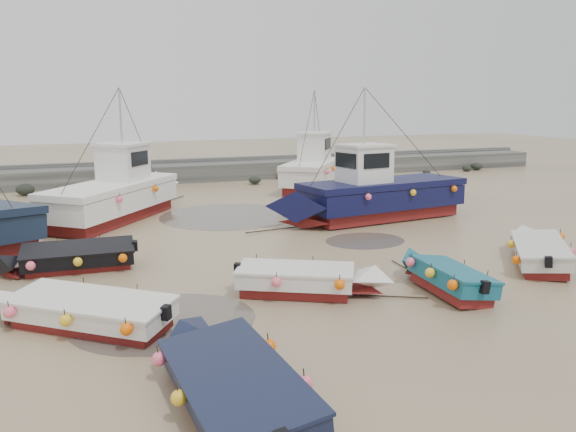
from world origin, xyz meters
name	(u,v)px	position (x,y,z in m)	size (l,w,h in m)	color
ground	(271,271)	(0.00, 0.00, 0.00)	(120.00, 120.00, 0.00)	tan
seawall	(173,173)	(0.05, 21.99, 0.63)	(60.00, 4.92, 1.50)	slate
puddle_a	(165,321)	(-4.01, -3.13, 0.00)	(4.86, 4.86, 0.01)	#574F46
puddle_b	(365,241)	(4.95, 2.65, 0.00)	(3.36, 3.36, 0.01)	#574F46
puddle_d	(229,216)	(0.88, 9.43, 0.00)	(6.87, 6.87, 0.01)	#574F46
dinghy_0	(79,307)	(-6.10, -2.75, 0.54)	(5.69, 4.72, 1.43)	maroon
dinghy_1	(231,376)	(-3.34, -7.63, 0.54)	(2.60, 6.72, 1.43)	maroon
dinghy_2	(443,273)	(4.30, -3.61, 0.57)	(1.92, 5.19, 1.43)	maroon
dinghy_3	(540,248)	(9.32, -2.27, 0.54)	(4.45, 5.56, 1.43)	maroon
dinghy_4	(67,255)	(-6.48, 2.50, 0.55)	(5.98, 2.01, 1.43)	maroon
dinghy_5	(308,277)	(0.31, -2.52, 0.55)	(5.40, 3.36, 1.43)	maroon
cabin_boat_1	(120,192)	(-4.21, 10.62, 1.31)	(7.72, 9.53, 6.22)	maroon
cabin_boat_2	(372,193)	(7.14, 6.24, 1.30)	(11.35, 4.01, 6.22)	maroon
cabin_boat_3	(314,168)	(8.02, 15.61, 1.38)	(6.49, 7.97, 6.22)	maroon
person	(89,231)	(-5.73, 8.32, 0.00)	(0.61, 0.40, 1.68)	#1D243C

